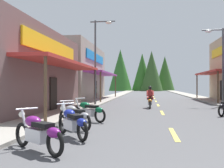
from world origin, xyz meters
TOP-DOWN VIEW (x-y plane):
  - ground at (0.00, 29.05)m, footprint 9.06×88.10m
  - sidewalk_left at (-5.57, 29.05)m, footprint 2.09×88.10m
  - sidewalk_right at (5.57, 29.05)m, footprint 2.09×88.10m
  - centerline_dashes at (0.00, 33.19)m, footprint 0.16×66.43m
  - storefront_left_near at (-9.73, 13.51)m, footprint 8.10×11.71m
  - storefront_left_far at (-9.60, 26.58)m, footprint 7.82×12.68m
  - streetlamp_left at (-4.66, 18.27)m, footprint 1.98×0.30m
  - streetlamp_right at (4.64, 19.16)m, footprint 1.98×0.30m
  - motorcycle_parked_left_0 at (-3.52, 4.31)m, footprint 1.80×1.32m
  - motorcycle_parked_left_1 at (-3.18, 6.09)m, footprint 1.45×1.71m
  - motorcycle_parked_left_2 at (-3.55, 7.59)m, footprint 1.67×1.50m
  - motorcycle_parked_left_3 at (-3.49, 9.62)m, footprint 1.86×1.24m
  - rider_cruising_lead at (-0.67, 16.80)m, footprint 0.60×2.14m
  - pedestrian_by_shop at (-5.65, 21.84)m, footprint 0.39×0.52m
  - treeline_backdrop at (-2.07, 72.83)m, footprint 19.00×12.60m

SIDE VIEW (x-z plane):
  - ground at x=0.00m, z-range -0.10..0.00m
  - centerline_dashes at x=0.00m, z-range 0.00..0.01m
  - sidewalk_left at x=-5.57m, z-range 0.00..0.12m
  - sidewalk_right at x=5.57m, z-range 0.00..0.12m
  - motorcycle_parked_left_0 at x=-3.52m, z-range -0.03..1.01m
  - motorcycle_parked_left_1 at x=-3.18m, z-range -0.03..1.01m
  - motorcycle_parked_left_2 at x=-3.55m, z-range -0.03..1.01m
  - motorcycle_parked_left_3 at x=-3.49m, z-range -0.03..1.01m
  - rider_cruising_lead at x=-0.67m, z-range -0.13..1.44m
  - pedestrian_by_shop at x=-5.65m, z-range 0.13..1.77m
  - storefront_left_near at x=-9.73m, z-range 0.00..5.05m
  - storefront_left_far at x=-9.60m, z-range 0.00..6.03m
  - streetlamp_right at x=4.64m, z-range 0.91..6.92m
  - streetlamp_left at x=-4.66m, z-range 0.95..7.68m
  - treeline_backdrop at x=-2.07m, z-range -0.33..11.43m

